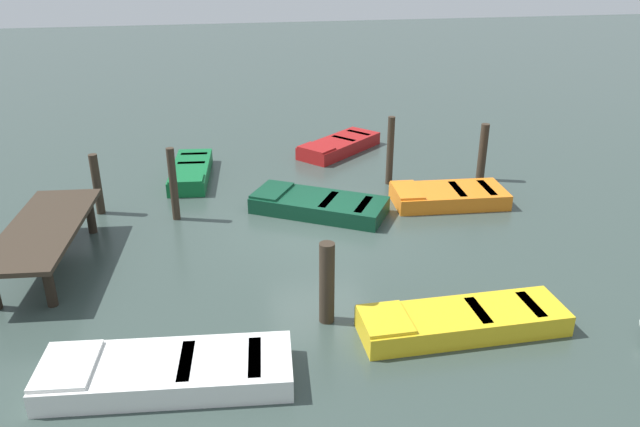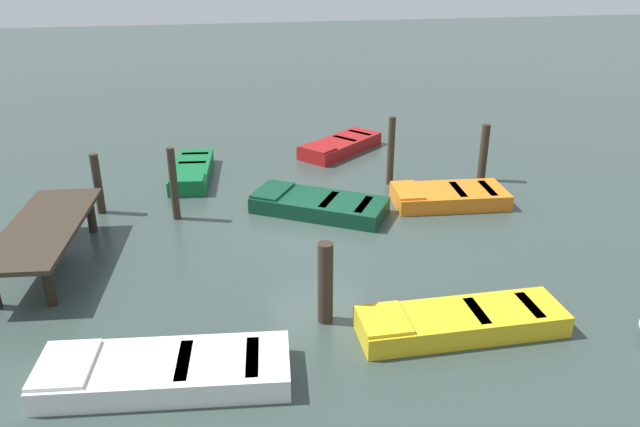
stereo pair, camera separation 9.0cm
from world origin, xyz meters
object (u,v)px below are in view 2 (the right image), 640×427
at_px(mooring_piling_mid_left, 174,184).
at_px(mooring_piling_mid_right, 325,283).
at_px(rowboat_green, 192,171).
at_px(rowboat_red, 340,145).
at_px(rowboat_white, 164,370).
at_px(rowboat_yellow, 460,321).
at_px(rowboat_dark_green, 318,204).
at_px(mooring_piling_near_right, 484,153).
at_px(rowboat_orange, 448,196).
at_px(mooring_piling_center, 98,184).
at_px(dock_segment, 44,231).
at_px(mooring_piling_near_left, 391,151).

bearing_deg(mooring_piling_mid_left, mooring_piling_mid_right, -151.03).
distance_m(rowboat_green, mooring_piling_mid_left, 2.95).
relative_size(rowboat_red, rowboat_green, 0.99).
xyz_separation_m(rowboat_green, rowboat_white, (-9.21, 0.34, -0.00)).
height_order(rowboat_yellow, rowboat_dark_green, same).
bearing_deg(rowboat_yellow, mooring_piling_near_right, -116.79).
bearing_deg(rowboat_orange, mooring_piling_near_right, -132.68).
distance_m(mooring_piling_mid_left, mooring_piling_center, 2.05).
bearing_deg(mooring_piling_near_right, mooring_piling_mid_right, 137.60).
bearing_deg(rowboat_red, mooring_piling_near_right, 95.91).
relative_size(rowboat_dark_green, mooring_piling_mid_left, 1.95).
bearing_deg(rowboat_red, rowboat_dark_green, 30.80).
bearing_deg(mooring_piling_center, rowboat_orange, -96.40).
xyz_separation_m(rowboat_red, rowboat_dark_green, (-4.72, 1.55, -0.00)).
distance_m(rowboat_dark_green, mooring_piling_center, 5.59).
bearing_deg(dock_segment, mooring_piling_mid_right, -114.93).
bearing_deg(rowboat_yellow, mooring_piling_center, -43.74).
xyz_separation_m(mooring_piling_near_left, mooring_piling_near_right, (-0.19, -2.69, -0.15)).
bearing_deg(mooring_piling_mid_right, rowboat_orange, -41.04).
distance_m(dock_segment, rowboat_dark_green, 6.44).
distance_m(mooring_piling_near_left, mooring_piling_near_right, 2.70).
xyz_separation_m(rowboat_green, mooring_piling_mid_left, (-2.84, 0.35, 0.71)).
height_order(rowboat_red, mooring_piling_near_left, mooring_piling_near_left).
xyz_separation_m(rowboat_dark_green, mooring_piling_near_right, (1.44, -5.05, 0.62)).
xyz_separation_m(mooring_piling_mid_left, mooring_piling_near_right, (1.20, -8.61, -0.09)).
relative_size(rowboat_dark_green, mooring_piling_near_left, 1.84).
bearing_deg(rowboat_green, mooring_piling_mid_left, -1.66).
xyz_separation_m(mooring_piling_mid_right, mooring_piling_center, (5.84, 4.75, -0.01)).
bearing_deg(mooring_piling_mid_left, rowboat_dark_green, -93.86).
relative_size(dock_segment, mooring_piling_mid_right, 2.63).
bearing_deg(mooring_piling_mid_left, rowboat_red, -48.79).
relative_size(dock_segment, mooring_piling_center, 2.65).
bearing_deg(dock_segment, rowboat_red, -45.07).
xyz_separation_m(dock_segment, mooring_piling_center, (2.72, -0.69, -0.03)).
distance_m(rowboat_yellow, mooring_piling_near_right, 7.91).
bearing_deg(mooring_piling_center, mooring_piling_mid_right, -140.90).
xyz_separation_m(rowboat_white, mooring_piling_center, (7.09, 1.92, 0.57)).
relative_size(rowboat_white, mooring_piling_mid_right, 2.53).
xyz_separation_m(rowboat_yellow, mooring_piling_mid_right, (0.76, 2.29, 0.58)).
bearing_deg(rowboat_dark_green, rowboat_white, 90.29).
distance_m(rowboat_white, mooring_piling_near_right, 11.47).
height_order(dock_segment, rowboat_orange, dock_segment).
xyz_separation_m(rowboat_orange, mooring_piling_mid_left, (0.28, 7.04, 0.71)).
distance_m(dock_segment, rowboat_green, 5.70).
bearing_deg(rowboat_orange, rowboat_dark_green, 3.05).
height_order(mooring_piling_mid_right, mooring_piling_center, mooring_piling_mid_right).
xyz_separation_m(rowboat_green, mooring_piling_center, (-2.12, 2.26, 0.57)).
distance_m(rowboat_red, mooring_piling_near_left, 3.27).
bearing_deg(rowboat_red, mooring_piling_mid_left, 0.20).
bearing_deg(rowboat_yellow, rowboat_orange, -109.52).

